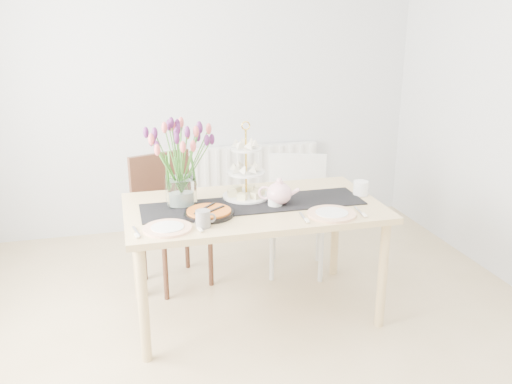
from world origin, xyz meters
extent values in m
plane|color=tan|center=(0.00, 0.00, 0.00)|extent=(4.50, 4.50, 0.00)
plane|color=silver|center=(0.00, 2.25, 1.30)|extent=(4.00, 0.00, 4.00)
cube|color=white|center=(0.50, 2.19, 0.45)|extent=(1.20, 0.08, 0.60)
cube|color=tan|center=(0.09, 0.59, 0.73)|extent=(1.60, 0.90, 0.04)
cylinder|color=tan|center=(-0.64, 0.21, 0.35)|extent=(0.06, 0.06, 0.71)
cylinder|color=tan|center=(0.82, 0.21, 0.35)|extent=(0.06, 0.06, 0.71)
cylinder|color=tan|center=(-0.64, 0.97, 0.35)|extent=(0.06, 0.06, 0.71)
cylinder|color=tan|center=(0.82, 0.97, 0.35)|extent=(0.06, 0.06, 0.71)
cube|color=#3C2015|center=(-0.36, 1.12, 0.48)|extent=(0.60, 0.60, 0.04)
cube|color=#3C2015|center=(-0.43, 1.32, 0.72)|extent=(0.45, 0.20, 0.44)
cylinder|color=#3C2015|center=(-0.46, 0.89, 0.23)|extent=(0.04, 0.04, 0.46)
cylinder|color=#3C2015|center=(-0.12, 1.02, 0.23)|extent=(0.04, 0.04, 0.46)
cylinder|color=#3C2015|center=(-0.59, 1.23, 0.23)|extent=(0.04, 0.04, 0.46)
cylinder|color=#3C2015|center=(-0.25, 1.35, 0.23)|extent=(0.04, 0.04, 0.46)
cube|color=silver|center=(0.56, 1.10, 0.45)|extent=(0.55, 0.55, 0.04)
cube|color=silver|center=(0.62, 1.29, 0.67)|extent=(0.42, 0.17, 0.41)
cylinder|color=silver|center=(0.33, 0.98, 0.21)|extent=(0.04, 0.04, 0.43)
cylinder|color=silver|center=(0.67, 0.87, 0.21)|extent=(0.04, 0.04, 0.43)
cylinder|color=silver|center=(0.44, 1.33, 0.21)|extent=(0.04, 0.04, 0.43)
cylinder|color=silver|center=(0.78, 1.21, 0.21)|extent=(0.04, 0.04, 0.43)
cube|color=black|center=(0.09, 0.59, 0.75)|extent=(1.40, 0.35, 0.01)
cube|color=silver|center=(-0.35, 0.71, 0.84)|extent=(0.18, 0.18, 0.18)
cylinder|color=gold|center=(0.07, 0.73, 0.98)|extent=(0.01, 0.01, 0.45)
cylinder|color=white|center=(0.07, 0.73, 0.77)|extent=(0.31, 0.31, 0.01)
cylinder|color=white|center=(0.07, 0.73, 0.93)|extent=(0.25, 0.25, 0.01)
cylinder|color=white|center=(0.07, 0.73, 1.08)|extent=(0.20, 0.20, 0.01)
cylinder|color=white|center=(0.82, 0.60, 0.80)|extent=(0.13, 0.13, 0.10)
cylinder|color=black|center=(-0.22, 0.47, 0.76)|extent=(0.30, 0.30, 0.03)
cylinder|color=#C46B1B|center=(-0.22, 0.47, 0.78)|extent=(0.26, 0.26, 0.01)
cylinder|color=slate|center=(-0.28, 0.30, 0.80)|extent=(0.09, 0.09, 0.10)
cylinder|color=silver|center=(0.21, 0.53, 0.80)|extent=(0.10, 0.10, 0.11)
cylinder|color=white|center=(-0.48, 0.31, 0.76)|extent=(0.32, 0.32, 0.01)
cylinder|color=white|center=(0.49, 0.30, 0.76)|extent=(0.32, 0.32, 0.02)
camera|label=1|loc=(-0.71, -2.52, 1.88)|focal=38.00mm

